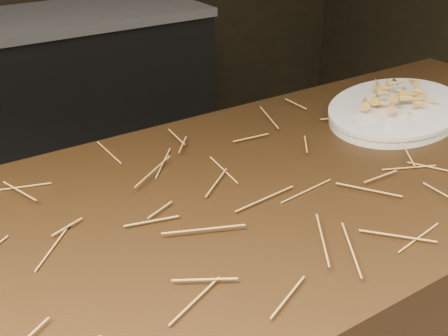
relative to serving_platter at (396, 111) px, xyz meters
name	(u,v)px	position (x,y,z in m)	size (l,w,h in m)	color
back_counter	(20,110)	(-0.45, 1.78, -0.49)	(1.82, 0.62, 0.84)	black
straw_bedding	(117,231)	(-0.75, -0.10, 0.00)	(1.40, 0.60, 0.02)	#AB7939
serving_platter	(396,111)	(0.00, 0.00, 0.00)	(0.42, 0.28, 0.02)	white
roasted_veg_heap	(398,97)	(0.00, 0.00, 0.03)	(0.20, 0.15, 0.05)	#AF8834
serving_fork	(426,90)	(0.15, 0.03, 0.01)	(0.01, 0.16, 0.00)	silver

